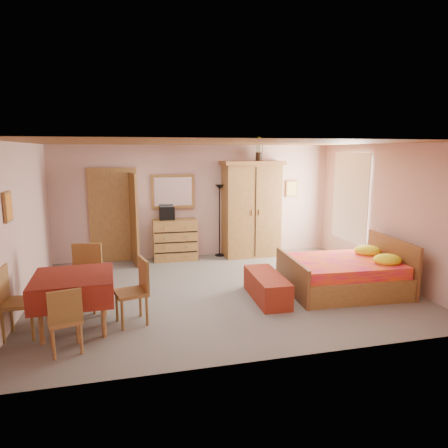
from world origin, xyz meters
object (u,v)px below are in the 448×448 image
object	(u,v)px
chair_east	(131,292)
dining_table	(75,302)
wall_mirror	(173,191)
floor_lamp	(220,221)
chair_west	(20,302)
sunflower_vase	(259,149)
chair_north	(84,278)
chair_south	(65,319)
wardrobe	(251,209)
bed	(343,265)
chest_of_drawers	(175,240)
bench	(267,287)
stereo	(167,213)

from	to	relation	value
chair_east	dining_table	bearing A→B (deg)	76.12
wall_mirror	floor_lamp	distance (m)	1.28
wall_mirror	chair_west	xyz separation A→B (m)	(-2.48, -3.57, -1.06)
floor_lamp	sunflower_vase	bearing A→B (deg)	-4.94
chair_west	chair_east	size ratio (longest dim) A/B	1.02
wall_mirror	chair_north	distance (m)	3.46
chair_south	sunflower_vase	bearing A→B (deg)	31.69
wardrobe	dining_table	distance (m)	4.91
chair_south	bed	bearing A→B (deg)	0.44
chest_of_drawers	chair_south	distance (m)	4.36
dining_table	chair_east	xyz separation A→B (m)	(0.77, -0.01, 0.09)
dining_table	chair_east	world-z (taller)	chair_east
bench	chair_south	world-z (taller)	chair_south
sunflower_vase	chair_south	xyz separation A→B (m)	(-3.83, -3.96, -2.08)
sunflower_vase	chair_east	world-z (taller)	sunflower_vase
wardrobe	bed	xyz separation A→B (m)	(0.85, -2.74, -0.66)
floor_lamp	stereo	bearing A→B (deg)	-178.21
sunflower_vase	bed	world-z (taller)	sunflower_vase
wall_mirror	wardrobe	distance (m)	1.87
chest_of_drawers	dining_table	xyz separation A→B (m)	(-1.80, -3.29, -0.07)
chest_of_drawers	wall_mirror	bearing A→B (deg)	91.91
stereo	sunflower_vase	size ratio (longest dim) A/B	0.61
chair_north	chair_west	bearing A→B (deg)	57.67
wall_mirror	bed	world-z (taller)	wall_mirror
stereo	bed	distance (m)	4.03
bed	bench	distance (m)	1.48
dining_table	chair_west	size ratio (longest dim) A/B	1.09
wardrobe	sunflower_vase	bearing A→B (deg)	11.99
bed	chair_east	xyz separation A→B (m)	(-3.68, -0.52, 0.01)
wardrobe	chair_south	distance (m)	5.39
dining_table	chair_south	xyz separation A→B (m)	(-0.04, -0.66, 0.04)
stereo	bench	size ratio (longest dim) A/B	0.26
stereo	chair_north	xyz separation A→B (m)	(-1.57, -2.64, -0.57)
bed	chair_east	bearing A→B (deg)	-168.47
stereo	chair_east	world-z (taller)	stereo
chair_south	chair_east	world-z (taller)	chair_east
wall_mirror	chair_east	distance (m)	3.81
floor_lamp	chair_east	world-z (taller)	floor_lamp
wardrobe	chair_east	world-z (taller)	wardrobe
floor_lamp	sunflower_vase	size ratio (longest dim) A/B	3.14
bench	chair_south	size ratio (longest dim) A/B	1.50
chest_of_drawers	bench	distance (m)	3.10
chair_south	chair_north	size ratio (longest dim) A/B	0.84
bed	chair_west	size ratio (longest dim) A/B	2.06
bed	wardrobe	bearing A→B (deg)	110.61
floor_lamp	bench	bearing A→B (deg)	-87.50
chair_west	wardrobe	bearing A→B (deg)	130.46
chair_south	chair_north	xyz separation A→B (m)	(0.11, 1.36, 0.08)
stereo	wall_mirror	bearing A→B (deg)	44.03
chair_west	chair_north	bearing A→B (deg)	138.49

